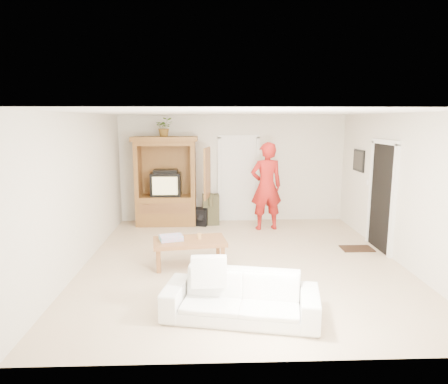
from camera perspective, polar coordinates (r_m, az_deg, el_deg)
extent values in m
plane|color=tan|center=(7.22, 2.57, -9.87)|extent=(6.00, 6.00, 0.00)
plane|color=white|center=(6.78, 2.75, 11.25)|extent=(6.00, 6.00, 0.00)
plane|color=silver|center=(9.84, 1.20, 3.36)|extent=(5.50, 0.00, 5.50)
plane|color=silver|center=(3.97, 6.28, -7.11)|extent=(5.50, 0.00, 5.50)
plane|color=silver|center=(7.19, -19.75, 0.19)|extent=(0.00, 6.00, 6.00)
plane|color=silver|center=(7.62, 23.75, 0.46)|extent=(0.00, 6.00, 6.00)
cube|color=brown|center=(9.69, -8.19, -2.55)|extent=(1.40, 0.60, 0.70)
cube|color=brown|center=(9.62, -12.19, 2.98)|extent=(0.10, 0.60, 1.20)
cube|color=brown|center=(9.48, -4.42, 3.07)|extent=(0.10, 0.60, 1.20)
cube|color=brown|center=(9.80, -8.17, 3.23)|extent=(1.40, 0.06, 1.20)
cube|color=brown|center=(9.47, -8.44, 6.94)|extent=(1.40, 0.60, 0.10)
cube|color=brown|center=(9.47, -8.45, 7.54)|extent=(1.52, 0.68, 0.10)
cube|color=brown|center=(9.01, -2.44, 2.72)|extent=(0.16, 0.67, 1.15)
cube|color=black|center=(9.61, -8.27, 1.13)|extent=(0.70, 0.52, 0.55)
cube|color=tan|center=(9.34, -8.44, 0.87)|extent=(0.58, 0.02, 0.42)
cube|color=black|center=(9.53, -8.33, 2.97)|extent=(0.55, 0.35, 0.08)
cube|color=brown|center=(9.40, -8.39, -2.34)|extent=(1.19, 0.03, 0.25)
cube|color=white|center=(9.86, 2.08, 1.73)|extent=(0.85, 0.05, 2.04)
cube|color=black|center=(8.19, 21.64, -0.75)|extent=(0.05, 0.90, 2.04)
cube|color=black|center=(9.30, 18.71, 4.28)|extent=(0.03, 0.60, 0.48)
cube|color=#382316|center=(8.27, 18.46, -7.67)|extent=(0.60, 0.40, 0.02)
imported|color=#4C7238|center=(9.44, -8.51, 9.15)|extent=(0.44, 0.39, 0.43)
imported|color=#A31915|center=(9.09, 6.06, 0.82)|extent=(0.79, 0.58, 2.00)
imported|color=white|center=(5.21, 2.40, -14.72)|extent=(2.05, 1.13, 0.57)
cube|color=brown|center=(6.92, -4.95, -7.08)|extent=(1.31, 0.84, 0.07)
cube|color=brown|center=(6.72, -9.33, -9.77)|extent=(0.08, 0.08, 0.39)
cube|color=brown|center=(7.21, -9.41, -8.38)|extent=(0.08, 0.08, 0.39)
cube|color=brown|center=(6.82, -0.16, -9.34)|extent=(0.08, 0.08, 0.39)
cube|color=brown|center=(7.29, -0.88, -8.01)|extent=(0.08, 0.08, 0.39)
cube|color=#FD548F|center=(6.92, -7.56, -6.50)|extent=(0.44, 0.38, 0.08)
cylinder|color=tan|center=(6.94, -3.55, -6.28)|extent=(0.08, 0.08, 0.10)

